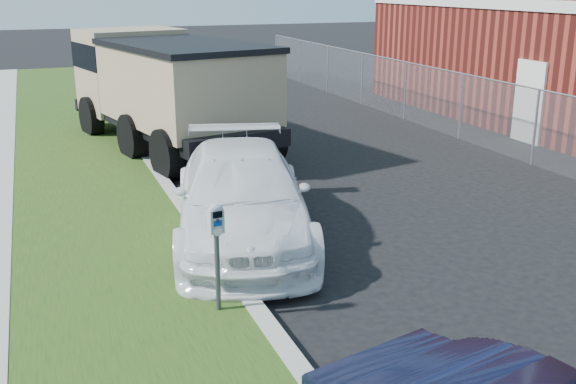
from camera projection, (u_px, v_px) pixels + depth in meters
name	position (u px, v px, depth m)	size (l,w,h in m)	color
ground	(394.00, 261.00, 10.55)	(120.00, 120.00, 0.00)	black
streetside	(14.00, 260.00, 10.42)	(6.12, 50.00, 0.15)	gray
chainlink_fence	(462.00, 94.00, 18.46)	(0.06, 30.06, 30.00)	slate
parking_meter	(216.00, 235.00, 8.41)	(0.21, 0.16, 1.42)	#3F4247
white_wagon	(240.00, 195.00, 11.28)	(2.15, 5.29, 1.53)	white
dump_truck	(164.00, 84.00, 17.51)	(4.35, 7.88, 2.93)	black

